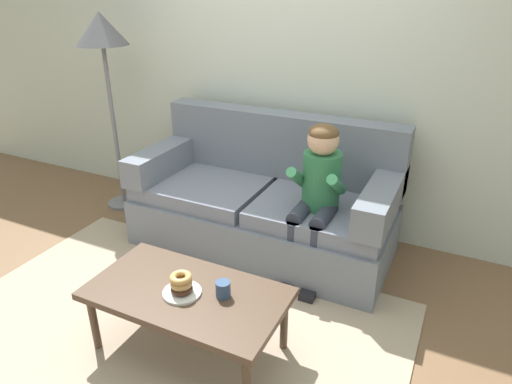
% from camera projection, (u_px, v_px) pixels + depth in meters
% --- Properties ---
extents(ground, '(10.00, 10.00, 0.00)m').
position_uv_depth(ground, '(198.00, 299.00, 3.03)').
color(ground, brown).
extents(wall_back, '(8.00, 0.10, 2.80)m').
position_uv_depth(wall_back, '(284.00, 56.00, 3.58)').
color(wall_back, beige).
rests_on(wall_back, ground).
extents(area_rug, '(2.78, 1.69, 0.01)m').
position_uv_depth(area_rug, '(176.00, 322.00, 2.82)').
color(area_rug, tan).
rests_on(area_rug, ground).
extents(couch, '(1.97, 0.90, 1.01)m').
position_uv_depth(couch, '(266.00, 203.00, 3.54)').
color(couch, slate).
rests_on(couch, ground).
extents(coffee_table, '(1.09, 0.59, 0.41)m').
position_uv_depth(coffee_table, '(187.00, 297.00, 2.47)').
color(coffee_table, '#4C3828').
rests_on(coffee_table, ground).
extents(person_child, '(0.34, 0.58, 1.10)m').
position_uv_depth(person_child, '(317.00, 188.00, 3.04)').
color(person_child, '#337A4C').
rests_on(person_child, ground).
extents(plate, '(0.21, 0.21, 0.01)m').
position_uv_depth(plate, '(182.00, 292.00, 2.43)').
color(plate, white).
rests_on(plate, coffee_table).
extents(donut, '(0.15, 0.15, 0.04)m').
position_uv_depth(donut, '(182.00, 289.00, 2.42)').
color(donut, '#422619').
rests_on(donut, plate).
extents(donut_second, '(0.13, 0.13, 0.04)m').
position_uv_depth(donut_second, '(181.00, 283.00, 2.41)').
color(donut_second, tan).
rests_on(donut_second, donut).
extents(donut_third, '(0.13, 0.13, 0.04)m').
position_uv_depth(donut_third, '(181.00, 278.00, 2.39)').
color(donut_third, tan).
rests_on(donut_third, donut_second).
extents(mug, '(0.08, 0.08, 0.09)m').
position_uv_depth(mug, '(223.00, 289.00, 2.40)').
color(mug, '#334C72').
rests_on(mug, coffee_table).
extents(toy_controller, '(0.23, 0.09, 0.05)m').
position_uv_depth(toy_controller, '(141.00, 277.00, 3.22)').
color(toy_controller, red).
rests_on(toy_controller, ground).
extents(floor_lamp, '(0.43, 0.43, 1.72)m').
position_uv_depth(floor_lamp, '(103.00, 43.00, 3.70)').
color(floor_lamp, slate).
rests_on(floor_lamp, ground).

